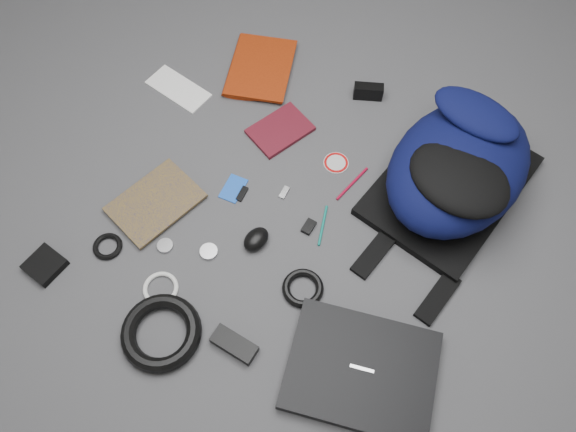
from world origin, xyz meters
The scene contains 24 objects.
ground centered at (0.00, 0.00, 0.00)m, with size 4.00×4.00×0.00m, color #4F4F51.
backpack centered at (0.36, 0.32, 0.11)m, with size 0.38×0.55×0.23m, color black, non-canonical shape.
laptop centered at (0.37, -0.29, 0.02)m, with size 0.36×0.28×0.04m, color black.
textbook_red centered at (-0.44, 0.41, 0.01)m, with size 0.20×0.27×0.03m, color maroon.
comic_book centered at (-0.44, -0.12, 0.01)m, with size 0.18×0.25×0.02m, color #B58E0C.
envelope centered at (-0.55, 0.25, 0.00)m, with size 0.21×0.10×0.00m, color white.
dvd_case centered at (-0.17, 0.26, 0.01)m, with size 0.13×0.18×0.01m, color #480D17.
compact_camera centered at (0.01, 0.52, 0.03)m, with size 0.09×0.03×0.05m, color black.
sticker_disc centered at (0.03, 0.24, 0.00)m, with size 0.08×0.08×0.00m, color silver.
pen_teal centered at (0.10, 0.03, 0.00)m, with size 0.01×0.01×0.13m, color #0D7B6C.
pen_red centered at (0.11, 0.19, 0.00)m, with size 0.01×0.01×0.14m, color #A20C2B.
id_badge centered at (-0.19, 0.01, 0.00)m, with size 0.06×0.09×0.00m, color blue.
usb_black centered at (-0.16, 0.01, 0.00)m, with size 0.02×0.05×0.01m, color black.
usb_silver centered at (-0.05, 0.07, 0.00)m, with size 0.02×0.04×0.01m, color #B3B2B5.
key_fob centered at (0.06, 0.00, 0.01)m, with size 0.03×0.04×0.01m, color black.
mouse centered at (-0.04, -0.11, 0.02)m, with size 0.06×0.08×0.04m, color black.
headphone_left centered at (-0.26, -0.24, 0.01)m, with size 0.04×0.04×0.01m, color #B1B1B3.
headphone_right centered at (-0.14, -0.20, 0.01)m, with size 0.05×0.05×0.01m, color #B0AFB1.
cable_coil centered at (0.14, -0.17, 0.01)m, with size 0.11×0.11×0.02m, color black.
power_brick centered at (0.06, -0.39, 0.01)m, with size 0.12×0.05×0.03m, color black.
power_cord_coil centered at (-0.12, -0.45, 0.02)m, with size 0.21×0.21×0.04m, color black.
pouch centered at (-0.51, -0.45, 0.01)m, with size 0.09×0.09×0.02m, color black.
earbud_coil centered at (-0.39, -0.32, 0.01)m, with size 0.08×0.08×0.02m, color black.
white_cable_coil centered at (-0.19, -0.35, 0.01)m, with size 0.10×0.10×0.01m, color white.
Camera 1 is at (0.36, -0.65, 1.42)m, focal length 35.00 mm.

